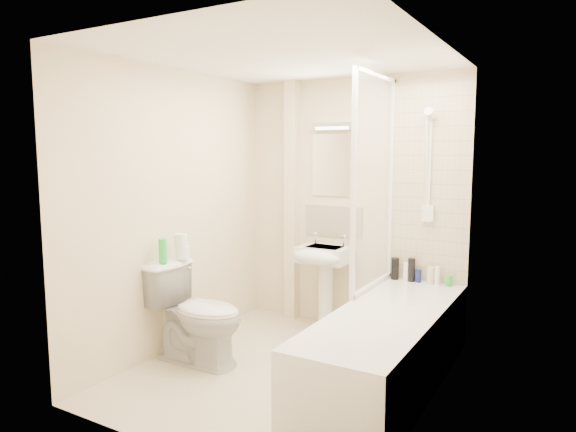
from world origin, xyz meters
The scene contains 26 objects.
floor centered at (0.00, 0.00, 0.00)m, with size 2.50×2.50×0.00m, color beige.
wall_back centered at (0.00, 1.25, 1.20)m, with size 2.20×0.02×2.40m, color beige.
wall_left centered at (-1.10, 0.00, 1.20)m, with size 0.02×2.50×2.40m, color beige.
wall_right centered at (1.10, 0.00, 1.20)m, with size 0.02×2.50×2.40m, color beige.
ceiling centered at (0.00, 0.00, 2.40)m, with size 2.20×2.50×0.02m, color white.
tile_back centered at (0.75, 1.24, 1.42)m, with size 0.70×0.01×1.75m, color beige.
tile_right centered at (1.09, 0.20, 1.42)m, with size 0.01×2.10×1.75m, color beige.
pipe_boxing centered at (-0.62, 1.19, 1.20)m, with size 0.12×0.12×2.40m, color beige.
splashback centered at (-0.18, 1.24, 1.03)m, with size 0.60×0.01×0.30m, color beige.
mirror centered at (-0.18, 1.24, 1.58)m, with size 0.46×0.01×0.60m, color white.
strip_light centered at (-0.18, 1.22, 1.95)m, with size 0.42×0.07×0.07m, color silver.
bathtub centered at (0.75, 0.20, 0.29)m, with size 0.70×2.10×0.55m.
shower_screen centered at (0.40, 0.80, 1.45)m, with size 0.04×0.92×1.80m.
shower_fixture centered at (0.75, 1.19, 1.55)m, with size 0.10×0.16×0.99m.
pedestal_sink centered at (-0.18, 1.01, 0.65)m, with size 0.48×0.46×0.92m.
bottle_black_a centered at (0.48, 1.16, 0.65)m, with size 0.07×0.07×0.20m, color black.
bottle_white_a centered at (0.58, 1.16, 0.63)m, with size 0.05×0.05×0.17m, color white.
bottle_black_b centered at (0.63, 1.16, 0.66)m, with size 0.06×0.06×0.21m, color black.
bottle_blue centered at (0.70, 1.16, 0.61)m, with size 0.05×0.05×0.12m, color navy.
bottle_cream centered at (0.80, 1.16, 0.63)m, with size 0.06×0.06×0.15m, color beige.
bottle_white_b centered at (0.86, 1.16, 0.63)m, with size 0.05×0.05×0.16m, color white.
bottle_green centered at (0.96, 1.16, 0.60)m, with size 0.06×0.06×0.10m, color green.
toilet centered at (-0.72, -0.18, 0.41)m, with size 0.80×0.46×0.82m, color white.
toilet_roll_lower centered at (-0.95, -0.08, 0.87)m, with size 0.12×0.12×0.11m, color white.
toilet_roll_upper centered at (-0.96, -0.09, 0.98)m, with size 0.11×0.11×0.11m, color white.
green_bottle centered at (-0.98, -0.29, 0.91)m, with size 0.07×0.07×0.20m, color green.
Camera 1 is at (1.93, -3.29, 1.70)m, focal length 32.00 mm.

